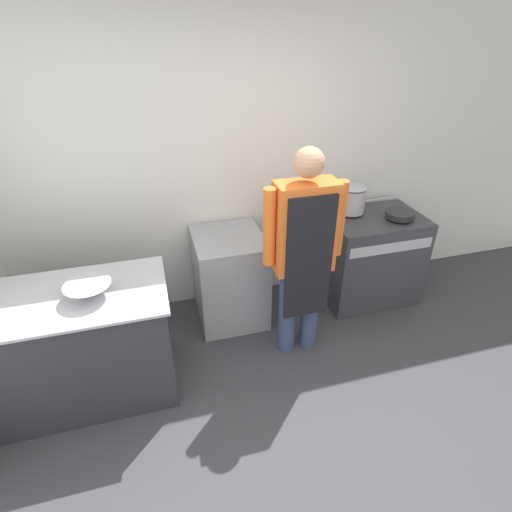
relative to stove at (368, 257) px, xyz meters
The scene contains 9 objects.
ground_plane 2.14m from the stove, 130.57° to the right, with size 14.00×14.00×0.00m, color #38383D.
wall_back 1.69m from the stove, 163.57° to the left, with size 8.00×0.05×2.70m.
prep_counter 2.60m from the stove, 167.88° to the right, with size 1.23×0.72×0.86m.
stove is the anchor object (origin of this frame).
fridge_unit 1.37m from the stove, behind, with size 0.59×0.64×0.83m.
person_cook 1.18m from the stove, 149.93° to the right, with size 0.62×0.24×1.71m.
mixing_bowl 2.53m from the stove, 166.17° to the right, with size 0.30×0.30×0.10m.
stock_pot 0.62m from the stove, 149.44° to the left, with size 0.24×0.24×0.25m.
saute_pan 0.52m from the stove, 33.05° to the right, with size 0.25×0.25×0.05m.
Camera 1 is at (-0.58, -1.30, 2.41)m, focal length 28.00 mm.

